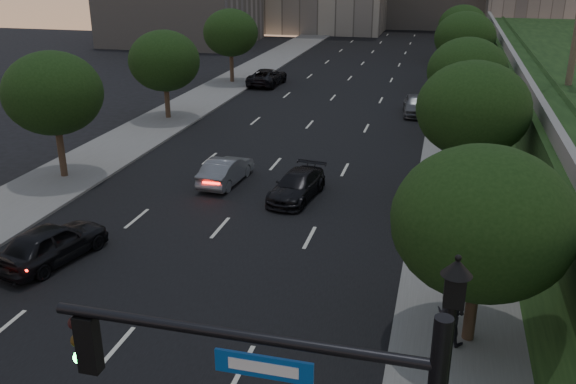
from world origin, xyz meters
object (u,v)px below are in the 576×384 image
(street_lamp, at_px, (444,380))
(sedan_mid_left, at_px, (226,170))
(sedan_far_right, at_px, (416,105))
(pedestrian_c, at_px, (442,232))
(sedan_far_left, at_px, (267,77))
(pedestrian_b, at_px, (451,315))
(sedan_near_right, at_px, (297,186))
(sedan_near_left, at_px, (52,243))

(street_lamp, relative_size, sedan_mid_left, 1.32)
(sedan_mid_left, bearing_deg, sedan_far_right, -112.33)
(pedestrian_c, bearing_deg, sedan_far_left, -74.65)
(pedestrian_b, bearing_deg, sedan_near_right, -32.43)
(sedan_near_left, xyz_separation_m, pedestrian_b, (14.89, -1.83, 0.28))
(pedestrian_b, bearing_deg, sedan_far_left, -43.02)
(sedan_far_left, xyz_separation_m, sedan_far_right, (13.83, -7.95, -0.00))
(sedan_far_left, distance_m, sedan_far_right, 15.95)
(sedan_near_left, height_order, pedestrian_c, pedestrian_c)
(sedan_near_left, bearing_deg, pedestrian_b, -173.98)
(street_lamp, xyz_separation_m, pedestrian_c, (-0.14, 11.44, -1.71))
(sedan_near_left, distance_m, sedan_far_right, 29.98)
(sedan_near_left, height_order, sedan_far_right, sedan_near_left)
(sedan_near_right, xyz_separation_m, pedestrian_c, (6.94, -4.36, 0.28))
(sedan_near_right, relative_size, pedestrian_b, 2.42)
(sedan_mid_left, bearing_deg, street_lamp, 127.40)
(street_lamp, distance_m, sedan_far_left, 45.43)
(pedestrian_b, distance_m, pedestrian_c, 6.27)
(sedan_far_left, distance_m, sedan_near_right, 28.12)
(sedan_far_right, height_order, pedestrian_b, pedestrian_b)
(sedan_near_right, bearing_deg, pedestrian_c, -24.41)
(sedan_mid_left, distance_m, sedan_near_right, 4.23)
(sedan_near_left, relative_size, pedestrian_c, 2.99)
(sedan_near_left, relative_size, sedan_far_left, 0.85)
(street_lamp, height_order, sedan_near_right, street_lamp)
(sedan_far_left, height_order, sedan_near_right, sedan_far_left)
(sedan_far_left, bearing_deg, sedan_far_right, 152.81)
(street_lamp, relative_size, sedan_near_left, 1.21)
(sedan_near_left, distance_m, sedan_far_left, 35.39)
(pedestrian_b, relative_size, pedestrian_c, 1.19)
(sedan_far_right, bearing_deg, pedestrian_b, -89.82)
(sedan_near_right, relative_size, sedan_far_right, 1.01)
(sedan_near_right, height_order, pedestrian_b, pedestrian_b)
(sedan_mid_left, height_order, pedestrian_c, pedestrian_c)
(sedan_near_left, height_order, sedan_far_left, sedan_near_left)
(sedan_far_left, height_order, pedestrian_b, pedestrian_b)
(sedan_mid_left, xyz_separation_m, sedan_far_left, (-5.16, 25.41, 0.05))
(street_lamp, distance_m, pedestrian_c, 11.56)
(sedan_far_left, bearing_deg, sedan_near_left, 95.40)
(sedan_near_left, xyz_separation_m, pedestrian_c, (14.51, 4.43, 0.14))
(street_lamp, bearing_deg, pedestrian_c, 90.68)
(sedan_near_left, bearing_deg, pedestrian_c, -150.00)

